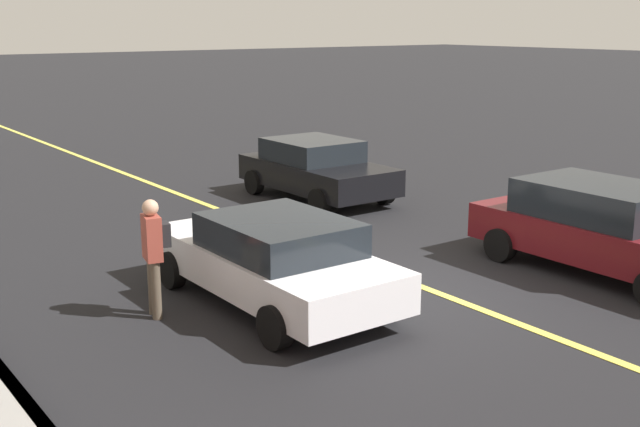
{
  "coord_description": "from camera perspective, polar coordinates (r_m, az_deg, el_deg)",
  "views": [
    {
      "loc": [
        -8.54,
        8.46,
        4.17
      ],
      "look_at": [
        -0.77,
        2.77,
        1.82
      ],
      "focal_mm": 44.32,
      "sensor_mm": 36.0,
      "label": 1
    }
  ],
  "objects": [
    {
      "name": "ground",
      "position": [
        12.72,
        8.09,
        -5.57
      ],
      "size": [
        200.0,
        200.0,
        0.0
      ],
      "primitive_type": "plane",
      "color": "black"
    },
    {
      "name": "curb_edge",
      "position": [
        9.69,
        -20.94,
        -12.26
      ],
      "size": [
        80.0,
        0.16,
        0.15
      ],
      "primitive_type": "cube",
      "color": "slate",
      "rests_on": "ground"
    },
    {
      "name": "lane_stripe_center",
      "position": [
        12.72,
        8.1,
        -5.55
      ],
      "size": [
        80.0,
        0.16,
        0.01
      ],
      "primitive_type": "cube",
      "color": "#D8CC4C",
      "rests_on": "ground"
    },
    {
      "name": "car_white",
      "position": [
        11.87,
        -3.41,
        -3.25
      ],
      "size": [
        4.59,
        2.04,
        1.37
      ],
      "color": "silver",
      "rests_on": "ground"
    },
    {
      "name": "car_black",
      "position": [
        18.96,
        -0.29,
        3.28
      ],
      "size": [
        4.15,
        2.1,
        1.42
      ],
      "color": "black",
      "rests_on": "ground"
    },
    {
      "name": "car_maroon",
      "position": [
        14.18,
        19.82,
        -0.91
      ],
      "size": [
        4.53,
        2.08,
        1.52
      ],
      "color": "#591116",
      "rests_on": "ground"
    },
    {
      "name": "pedestrian_with_backpack",
      "position": [
        11.5,
        -11.91,
        -2.49
      ],
      "size": [
        0.45,
        0.42,
        1.74
      ],
      "color": "brown",
      "rests_on": "ground"
    }
  ]
}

